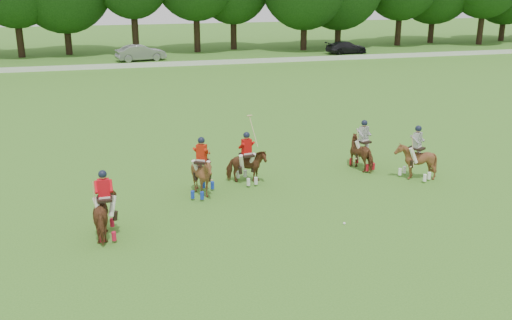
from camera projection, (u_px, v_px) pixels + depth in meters
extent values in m
plane|color=#387120|center=(243.00, 250.00, 17.08)|extent=(180.00, 180.00, 0.00)
cylinder|color=black|center=(19.00, 34.00, 58.12)|extent=(0.70, 0.70, 4.64)
cylinder|color=black|center=(68.00, 34.00, 60.26)|extent=(0.70, 0.70, 4.31)
cylinder|color=black|center=(135.00, 29.00, 60.44)|extent=(0.70, 0.70, 5.24)
cylinder|color=black|center=(197.00, 28.00, 62.32)|extent=(0.70, 0.70, 5.19)
cylinder|color=black|center=(234.00, 29.00, 64.79)|extent=(0.70, 0.70, 4.48)
cylinder|color=black|center=(304.00, 31.00, 64.10)|extent=(0.70, 0.70, 4.21)
cylinder|color=black|center=(338.00, 30.00, 66.52)|extent=(0.70, 0.70, 4.07)
cylinder|color=black|center=(399.00, 25.00, 68.55)|extent=(0.70, 0.70, 4.79)
cylinder|color=black|center=(432.00, 25.00, 71.37)|extent=(0.70, 0.70, 4.44)
cylinder|color=black|center=(481.00, 24.00, 69.57)|extent=(0.70, 0.70, 4.86)
cylinder|color=black|center=(503.00, 25.00, 73.81)|extent=(0.70, 0.70, 3.90)
cube|color=white|center=(144.00, 65.00, 51.98)|extent=(120.00, 0.10, 0.44)
imported|color=gray|center=(141.00, 53.00, 55.96)|extent=(5.01, 2.52, 1.58)
imported|color=black|center=(346.00, 48.00, 61.39)|extent=(4.63, 2.15, 1.31)
imported|color=#532716|center=(106.00, 215.00, 17.74)|extent=(0.84, 1.75, 1.47)
cube|color=black|center=(105.00, 199.00, 17.58)|extent=(0.45, 0.57, 0.08)
cylinder|color=tan|center=(95.00, 202.00, 17.52)|extent=(0.04, 0.21, 1.29)
imported|color=#532716|center=(247.00, 167.00, 22.45)|extent=(1.53, 1.38, 1.35)
cube|color=black|center=(247.00, 155.00, 22.30)|extent=(0.54, 0.64, 0.08)
cylinder|color=tan|center=(253.00, 131.00, 22.14)|extent=(0.18, 0.76, 1.08)
imported|color=#532716|center=(202.00, 176.00, 21.12)|extent=(1.78, 1.84, 1.54)
cube|color=black|center=(202.00, 161.00, 20.95)|extent=(0.66, 0.71, 0.08)
cylinder|color=tan|center=(210.00, 164.00, 20.90)|extent=(0.13, 0.20, 1.29)
imported|color=#532716|center=(363.00, 153.00, 24.13)|extent=(1.20, 1.80, 1.39)
cube|color=black|center=(363.00, 141.00, 23.98)|extent=(0.58, 0.66, 0.08)
cylinder|color=tan|center=(358.00, 144.00, 23.85)|extent=(0.09, 0.21, 1.29)
imported|color=#532716|center=(415.00, 161.00, 22.88)|extent=(1.75, 1.80, 1.50)
cube|color=black|center=(417.00, 148.00, 22.71)|extent=(0.67, 0.71, 0.08)
cylinder|color=tan|center=(413.00, 152.00, 22.53)|extent=(0.14, 0.19, 1.29)
sphere|color=white|center=(344.00, 223.00, 18.79)|extent=(0.09, 0.09, 0.09)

